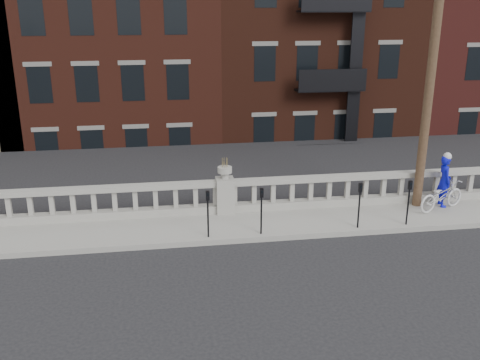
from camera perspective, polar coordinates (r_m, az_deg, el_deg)
The scene contains 12 objects.
ground at distance 13.30m, azimuth 0.57°, elevation -10.29°, with size 120.00×120.00×0.00m, color black.
sidewalk at distance 15.93m, azimuth -1.16°, elevation -4.91°, with size 32.00×2.20×0.15m, color gray.
balustrade at distance 16.60m, azimuth -1.61°, elevation -1.83°, with size 28.00×0.34×1.03m.
planter_pedestal at distance 16.53m, azimuth -1.62°, elevation -1.21°, with size 0.55×0.55×1.76m.
lower_level at distance 34.84m, azimuth -4.71°, elevation 12.20°, with size 80.00×44.00×20.80m.
utility_pole at distance 17.17m, azimuth 20.02°, elevation 13.52°, with size 1.60×0.28×10.00m.
parking_meter_a at distance 14.73m, azimuth -3.45°, elevation -3.08°, with size 0.10×0.09×1.36m.
parking_meter_b at distance 14.93m, azimuth 2.29°, elevation -2.76°, with size 0.10×0.09×1.36m.
parking_meter_c at distance 15.70m, azimuth 12.63°, elevation -2.12°, with size 0.10×0.09×1.36m.
parking_meter_d at distance 16.29m, azimuth 17.56°, elevation -1.80°, with size 0.10×0.09×1.36m.
bicycle at distance 17.94m, azimuth 20.70°, elevation -1.55°, with size 0.63×1.80×0.95m, color silver.
cyclist at distance 18.20m, azimuth 20.95°, elevation -0.10°, with size 0.61×0.40×1.67m, color #0D10C8.
Camera 1 is at (-1.89, -11.50, 6.40)m, focal length 40.00 mm.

